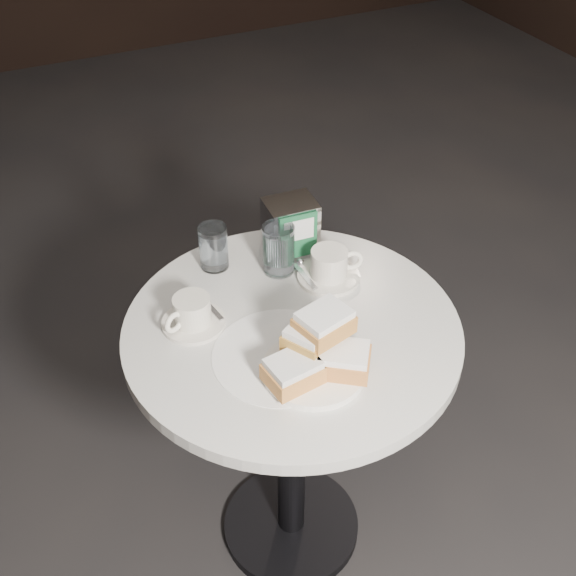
% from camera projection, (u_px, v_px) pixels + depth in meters
% --- Properties ---
extents(ground, '(7.00, 7.00, 0.00)m').
position_uv_depth(ground, '(291.00, 528.00, 1.96)').
color(ground, black).
rests_on(ground, ground).
extents(cafe_table, '(0.70, 0.70, 0.74)m').
position_uv_depth(cafe_table, '(292.00, 391.00, 1.61)').
color(cafe_table, black).
rests_on(cafe_table, ground).
extents(sugar_spill, '(0.30, 0.30, 0.00)m').
position_uv_depth(sugar_spill, '(281.00, 355.00, 1.42)').
color(sugar_spill, white).
rests_on(sugar_spill, cafe_table).
extents(beignet_plate, '(0.23, 0.23, 0.13)m').
position_uv_depth(beignet_plate, '(317.00, 354.00, 1.35)').
color(beignet_plate, white).
rests_on(beignet_plate, cafe_table).
extents(coffee_cup_left, '(0.17, 0.17, 0.07)m').
position_uv_depth(coffee_cup_left, '(192.00, 314.00, 1.47)').
color(coffee_cup_left, silver).
rests_on(coffee_cup_left, cafe_table).
extents(coffee_cup_right, '(0.17, 0.17, 0.07)m').
position_uv_depth(coffee_cup_right, '(330.00, 267.00, 1.59)').
color(coffee_cup_right, silver).
rests_on(coffee_cup_right, cafe_table).
extents(water_glass_left, '(0.08, 0.08, 0.10)m').
position_uv_depth(water_glass_left, '(214.00, 248.00, 1.61)').
color(water_glass_left, silver).
rests_on(water_glass_left, cafe_table).
extents(water_glass_right, '(0.08, 0.08, 0.12)m').
position_uv_depth(water_glass_right, '(279.00, 250.00, 1.59)').
color(water_glass_right, silver).
rests_on(water_glass_right, cafe_table).
extents(napkin_dispenser, '(0.12, 0.10, 0.13)m').
position_uv_depth(napkin_dispenser, '(291.00, 227.00, 1.64)').
color(napkin_dispenser, silver).
rests_on(napkin_dispenser, cafe_table).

